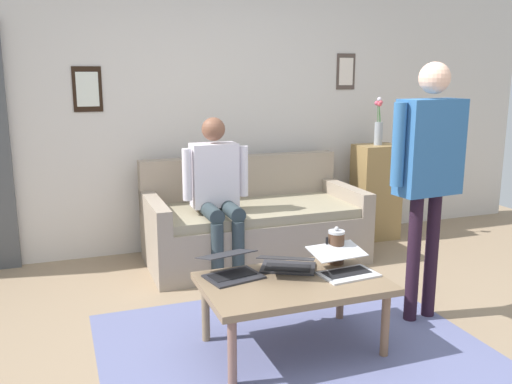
{
  "coord_description": "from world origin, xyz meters",
  "views": [
    {
      "loc": [
        1.34,
        2.79,
        1.63
      ],
      "look_at": [
        0.04,
        -0.79,
        0.8
      ],
      "focal_mm": 38.59,
      "sensor_mm": 36.0,
      "label": 1
    }
  ],
  "objects": [
    {
      "name": "ground_plane",
      "position": [
        0.0,
        0.0,
        0.0
      ],
      "size": [
        7.68,
        7.68,
        0.0
      ],
      "primitive_type": "plane",
      "color": "#927A5F"
    },
    {
      "name": "back_wall",
      "position": [
        -0.0,
        -2.2,
        1.35
      ],
      "size": [
        7.04,
        0.11,
        2.7
      ],
      "color": "beige",
      "rests_on": "ground_plane"
    },
    {
      "name": "person_seated",
      "position": [
        0.15,
        -1.4,
        0.73
      ],
      "size": [
        0.55,
        0.51,
        1.28
      ],
      "color": "#2B363C",
      "rests_on": "ground_plane"
    },
    {
      "name": "person_standing",
      "position": [
        -0.89,
        -0.09,
        1.09
      ],
      "size": [
        0.59,
        0.23,
        1.7
      ],
      "color": "black",
      "rests_on": "ground_plane"
    },
    {
      "name": "area_rug",
      "position": [
        0.09,
        0.1,
        0.0
      ],
      "size": [
        2.26,
        1.96,
        0.01
      ],
      "primitive_type": "cube",
      "color": "slate",
      "rests_on": "ground_plane"
    },
    {
      "name": "side_shelf",
      "position": [
        -1.61,
        -1.82,
        0.47
      ],
      "size": [
        0.42,
        0.32,
        0.94
      ],
      "color": "olive",
      "rests_on": "ground_plane"
    },
    {
      "name": "coffee_table",
      "position": [
        0.09,
        0.0,
        0.39
      ],
      "size": [
        1.08,
        0.68,
        0.43
      ],
      "color": "#80674D",
      "rests_on": "ground_plane"
    },
    {
      "name": "laptop_center",
      "position": [
        -0.25,
        -0.01,
        0.48
      ],
      "size": [
        0.37,
        0.37,
        0.14
      ],
      "color": "silver",
      "rests_on": "coffee_table"
    },
    {
      "name": "french_press",
      "position": [
        -0.29,
        -0.18,
        0.54
      ],
      "size": [
        0.13,
        0.11,
        0.25
      ],
      "color": "#4C3323",
      "rests_on": "coffee_table"
    },
    {
      "name": "flower_vase",
      "position": [
        -1.6,
        -1.81,
        1.11
      ],
      "size": [
        0.09,
        0.09,
        0.46
      ],
      "color": "#9299A1",
      "rests_on": "side_shelf"
    },
    {
      "name": "couch",
      "position": [
        -0.24,
        -1.63,
        0.3
      ],
      "size": [
        1.86,
        0.91,
        0.88
      ],
      "color": "gray",
      "rests_on": "ground_plane"
    },
    {
      "name": "laptop_left",
      "position": [
        0.06,
        -0.15,
        0.48
      ],
      "size": [
        0.46,
        0.47,
        0.15
      ],
      "color": "#28282D",
      "rests_on": "coffee_table"
    },
    {
      "name": "laptop_right",
      "position": [
        0.41,
        -0.19,
        0.48
      ],
      "size": [
        0.38,
        0.38,
        0.15
      ],
      "color": "#28282D",
      "rests_on": "coffee_table"
    }
  ]
}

